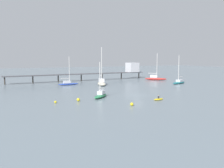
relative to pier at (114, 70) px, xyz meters
name	(u,v)px	position (x,y,z in m)	size (l,w,h in m)	color
ground_plane	(139,95)	(-16.06, -45.59, -4.40)	(400.00, 400.00, 0.00)	slate
pier	(114,70)	(0.00, 0.00, 0.00)	(62.75, 6.28, 7.62)	#4C4C51
sailboat_cream	(102,83)	(-14.84, -19.05, -3.48)	(5.58, 9.91, 13.71)	beige
sailboat_teal	(179,82)	(14.41, -27.55, -3.76)	(9.52, 6.03, 10.92)	#1E727A
sailboat_red	(155,78)	(15.13, -11.60, -3.52)	(8.50, 8.64, 12.00)	red
sailboat_blue	(68,83)	(-25.65, -13.24, -3.71)	(7.71, 2.06, 10.42)	#2D4CB7
sailboat_green	(101,95)	(-26.42, -43.88, -3.74)	(6.43, 6.56, 8.90)	#287F4C
dinghy_yellow	(158,99)	(-15.87, -53.65, -4.20)	(3.11, 1.86, 1.14)	yellow
mooring_buoy_outer	(78,100)	(-33.34, -46.75, -4.03)	(0.74, 0.74, 0.74)	yellow
mooring_buoy_mid	(55,102)	(-38.56, -46.65, -4.14)	(0.53, 0.53, 0.53)	yellow
mooring_buoy_far	(132,104)	(-25.20, -56.80, -4.05)	(0.70, 0.70, 0.70)	yellow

